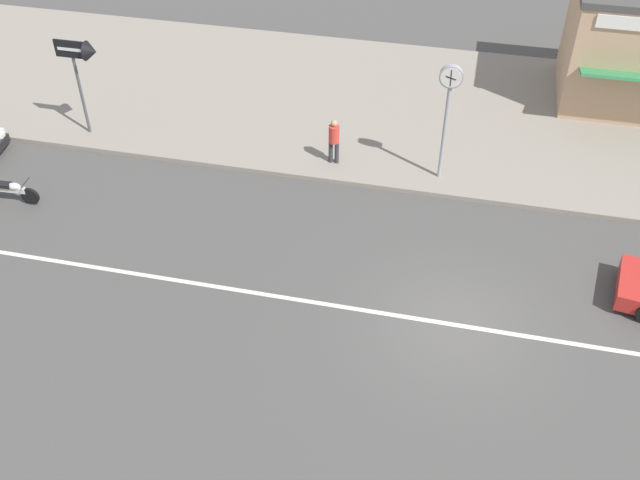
% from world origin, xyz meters
% --- Properties ---
extents(ground_plane, '(160.00, 160.00, 0.00)m').
position_xyz_m(ground_plane, '(0.00, 0.00, 0.00)').
color(ground_plane, '#4C4947').
extents(lane_centre_stripe, '(50.40, 0.14, 0.01)m').
position_xyz_m(lane_centre_stripe, '(0.00, 0.00, 0.00)').
color(lane_centre_stripe, silver).
rests_on(lane_centre_stripe, ground).
extents(kerb_strip, '(68.00, 10.00, 0.15)m').
position_xyz_m(kerb_strip, '(0.00, 10.29, 0.07)').
color(kerb_strip, gray).
rests_on(kerb_strip, ground).
extents(motorcycle_1, '(1.89, 0.56, 0.80)m').
position_xyz_m(motorcycle_1, '(-13.66, 2.22, 0.42)').
color(motorcycle_1, black).
rests_on(motorcycle_1, ground).
extents(street_clock, '(0.70, 0.22, 3.85)m').
position_xyz_m(street_clock, '(-1.00, 6.22, 3.05)').
color(street_clock, '#9E9EA3').
rests_on(street_clock, kerb_strip).
extents(arrow_signboard, '(1.44, 0.64, 3.40)m').
position_xyz_m(arrow_signboard, '(-12.50, 6.20, 3.01)').
color(arrow_signboard, '#4C4C51').
rests_on(arrow_signboard, kerb_strip).
extents(pedestrian_near_clock, '(0.34, 0.34, 1.56)m').
position_xyz_m(pedestrian_near_clock, '(-4.43, 6.27, 1.05)').
color(pedestrian_near_clock, '#333338').
rests_on(pedestrian_near_clock, kerb_strip).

